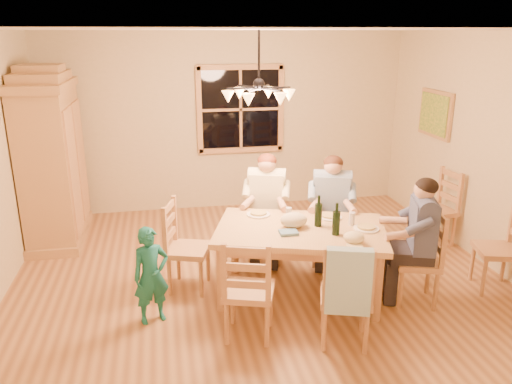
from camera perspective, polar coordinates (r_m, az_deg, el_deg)
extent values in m
plane|color=brown|center=(5.83, 0.30, -9.53)|extent=(5.50, 5.50, 0.00)
cube|color=white|center=(5.17, 0.35, 18.08)|extent=(5.50, 5.00, 0.02)
cube|color=#C5B78B|center=(7.76, -3.28, 7.95)|extent=(5.50, 0.02, 2.70)
cube|color=#C5B78B|center=(6.45, 25.12, 4.26)|extent=(0.02, 5.00, 2.70)
cube|color=black|center=(7.73, -1.80, 9.44)|extent=(1.20, 0.03, 1.20)
cube|color=tan|center=(7.71, -1.78, 9.42)|extent=(1.30, 0.06, 1.30)
cube|color=#A57747|center=(7.38, 19.84, 8.39)|extent=(0.04, 0.78, 0.64)
cube|color=#1E6B2D|center=(7.36, 19.63, 8.39)|extent=(0.02, 0.68, 0.54)
cylinder|color=black|center=(5.18, 0.34, 15.15)|extent=(0.02, 0.02, 0.53)
sphere|color=black|center=(5.20, 0.33, 12.23)|extent=(0.12, 0.12, 0.12)
cylinder|color=black|center=(5.24, 2.09, 11.82)|extent=(0.34, 0.02, 0.02)
cone|color=#FFB259|center=(5.28, 3.80, 10.97)|extent=(0.13, 0.13, 0.12)
cylinder|color=black|center=(5.35, 0.90, 11.96)|extent=(0.19, 0.31, 0.02)
cone|color=#FFB259|center=(5.51, 1.43, 11.29)|extent=(0.13, 0.13, 0.12)
cylinder|color=black|center=(5.32, -0.82, 11.93)|extent=(0.19, 0.31, 0.02)
cone|color=#FFB259|center=(5.46, -1.92, 11.22)|extent=(0.13, 0.13, 0.12)
cylinder|color=black|center=(5.18, -1.44, 11.75)|extent=(0.34, 0.02, 0.02)
cone|color=#FFB259|center=(5.16, -3.22, 10.82)|extent=(0.13, 0.13, 0.12)
cylinder|color=black|center=(5.05, -0.26, 11.61)|extent=(0.19, 0.31, 0.02)
cone|color=#FFB259|center=(4.91, -0.89, 10.49)|extent=(0.13, 0.13, 0.12)
cylinder|color=black|center=(5.08, 1.55, 11.64)|extent=(0.19, 0.31, 0.02)
cone|color=#FFB259|center=(4.98, 2.80, 10.57)|extent=(0.13, 0.13, 0.12)
cube|color=#A57747|center=(7.03, -22.23, 2.68)|extent=(0.60, 1.30, 2.00)
cube|color=#A57747|center=(6.86, -23.27, 11.17)|extent=(0.66, 1.40, 0.10)
cube|color=#A57747|center=(6.85, -23.37, 12.00)|extent=(0.58, 1.00, 0.12)
cube|color=#A57747|center=(6.84, -23.48, 12.83)|extent=(0.52, 0.55, 0.10)
cube|color=tan|center=(6.66, -20.14, 2.13)|extent=(0.03, 0.55, 1.60)
cube|color=tan|center=(7.29, -19.38, 3.51)|extent=(0.03, 0.55, 1.60)
cube|color=#A57747|center=(7.31, -21.38, -4.44)|extent=(0.66, 1.40, 0.12)
cube|color=tan|center=(5.16, 5.12, -4.42)|extent=(1.95, 1.52, 0.06)
cube|color=tan|center=(5.19, 5.09, -5.23)|extent=(1.77, 1.33, 0.10)
cylinder|color=tan|center=(5.01, -4.00, -9.90)|extent=(0.09, 0.09, 0.70)
cylinder|color=tan|center=(4.98, 13.74, -10.59)|extent=(0.09, 0.09, 0.70)
cylinder|color=tan|center=(5.76, -2.45, -6.00)|extent=(0.09, 0.09, 0.70)
cylinder|color=tan|center=(5.74, 12.79, -6.58)|extent=(0.09, 0.09, 0.70)
cube|color=tan|center=(6.04, 1.21, -3.82)|extent=(0.55, 0.53, 0.06)
cube|color=tan|center=(5.95, 1.23, -1.40)|extent=(0.38, 0.16, 0.54)
cube|color=tan|center=(6.02, 8.48, -4.09)|extent=(0.55, 0.53, 0.06)
cube|color=tan|center=(5.93, 8.59, -1.66)|extent=(0.38, 0.16, 0.54)
cube|color=tan|center=(4.58, -0.79, -11.27)|extent=(0.55, 0.53, 0.06)
cube|color=tan|center=(4.46, -0.81, -8.23)|extent=(0.38, 0.16, 0.54)
cube|color=tan|center=(4.56, 10.19, -11.71)|extent=(0.55, 0.53, 0.06)
cube|color=tan|center=(4.44, 10.39, -8.67)|extent=(0.38, 0.16, 0.54)
cube|color=tan|center=(5.43, -7.73, -6.57)|extent=(0.53, 0.55, 0.06)
cube|color=tan|center=(5.32, -7.85, -3.92)|extent=(0.16, 0.38, 0.54)
cube|color=tan|center=(5.38, 17.93, -7.54)|extent=(0.53, 0.55, 0.06)
cube|color=tan|center=(5.28, 18.21, -4.89)|extent=(0.16, 0.38, 0.54)
cube|color=beige|center=(5.91, 1.23, -0.30)|extent=(0.45, 0.33, 0.52)
cube|color=#262328|center=(6.01, 1.21, -3.11)|extent=(0.49, 0.51, 0.14)
sphere|color=tan|center=(5.80, 1.26, 3.27)|extent=(0.21, 0.21, 0.21)
ellipsoid|color=#592614|center=(5.79, 1.26, 3.56)|extent=(0.22, 0.22, 0.17)
cube|color=#366295|center=(5.89, 8.65, -0.56)|extent=(0.45, 0.33, 0.52)
cube|color=#262328|center=(5.99, 8.51, -3.38)|extent=(0.49, 0.51, 0.14)
sphere|color=tan|center=(5.78, 8.82, 3.01)|extent=(0.21, 0.21, 0.21)
ellipsoid|color=#381E11|center=(5.77, 8.83, 3.30)|extent=(0.22, 0.22, 0.17)
cube|color=#464F70|center=(5.23, 18.33, -3.67)|extent=(0.33, 0.45, 0.52)
cube|color=#262328|center=(5.35, 18.01, -6.76)|extent=(0.51, 0.49, 0.14)
sphere|color=tan|center=(5.11, 18.74, 0.30)|extent=(0.21, 0.21, 0.21)
ellipsoid|color=black|center=(5.11, 18.78, 0.62)|extent=(0.22, 0.22, 0.17)
cube|color=#96BECB|center=(4.28, 10.51, -10.04)|extent=(0.39, 0.21, 0.58)
cylinder|color=black|center=(5.16, 7.15, -2.15)|extent=(0.08, 0.08, 0.33)
cylinder|color=black|center=(4.97, 9.17, -3.06)|extent=(0.08, 0.08, 0.33)
cylinder|color=white|center=(5.47, 0.28, -2.58)|extent=(0.26, 0.26, 0.02)
cylinder|color=white|center=(5.45, 8.45, -2.86)|extent=(0.26, 0.26, 0.02)
cylinder|color=white|center=(5.21, 12.49, -4.10)|extent=(0.26, 0.26, 0.02)
cylinder|color=silver|center=(5.33, 3.77, -2.51)|extent=(0.06, 0.06, 0.14)
cylinder|color=silver|center=(5.27, 10.91, -3.02)|extent=(0.06, 0.06, 0.14)
ellipsoid|color=beige|center=(4.85, 11.11, -5.12)|extent=(0.20, 0.20, 0.11)
cube|color=#547D9B|center=(4.99, 3.73, -4.64)|extent=(0.21, 0.19, 0.03)
ellipsoid|color=#BEB189|center=(5.14, 4.33, -3.22)|extent=(0.28, 0.22, 0.15)
imported|color=#19726E|center=(4.89, -11.90, -9.30)|extent=(0.41, 0.33, 0.96)
cube|color=tan|center=(5.95, 25.85, -6.04)|extent=(0.52, 0.53, 0.06)
cube|color=tan|center=(5.86, 26.20, -3.62)|extent=(0.15, 0.38, 0.54)
cube|color=tan|center=(6.92, 19.82, -2.05)|extent=(0.47, 0.49, 0.06)
cube|color=tan|center=(6.84, 20.06, 0.08)|extent=(0.10, 0.38, 0.54)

